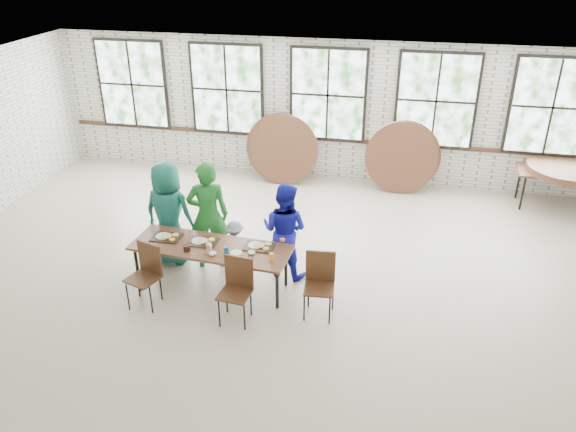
% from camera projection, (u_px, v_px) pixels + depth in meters
% --- Properties ---
extents(room, '(12.00, 12.00, 12.00)m').
position_uv_depth(room, '(328.00, 97.00, 11.72)').
color(room, '#BCAE95').
rests_on(room, ground).
extents(dining_table, '(2.45, 0.98, 0.74)m').
position_uv_depth(dining_table, '(211.00, 249.00, 8.37)').
color(dining_table, brown).
rests_on(dining_table, ground).
extents(chair_near_left, '(0.53, 0.52, 0.95)m').
position_uv_depth(chair_near_left, '(146.00, 269.00, 8.12)').
color(chair_near_left, '#472A17').
rests_on(chair_near_left, ground).
extents(chair_near_right, '(0.46, 0.45, 0.95)m').
position_uv_depth(chair_near_right, '(237.00, 284.00, 7.78)').
color(chair_near_right, '#472A17').
rests_on(chair_near_right, ground).
extents(chair_spare, '(0.45, 0.44, 0.95)m').
position_uv_depth(chair_spare, '(320.00, 278.00, 7.91)').
color(chair_spare, '#472A17').
rests_on(chair_spare, ground).
extents(adult_teal, '(0.90, 0.63, 1.74)m').
position_uv_depth(adult_teal, '(169.00, 214.00, 9.02)').
color(adult_teal, '#175B4E').
rests_on(adult_teal, ground).
extents(adult_green, '(0.77, 0.63, 1.81)m').
position_uv_depth(adult_green, '(208.00, 216.00, 8.89)').
color(adult_green, '#1A6120').
rests_on(adult_green, ground).
extents(toddler, '(0.62, 0.49, 0.84)m').
position_uv_depth(toddler, '(235.00, 245.00, 9.03)').
color(toddler, '#16133C').
rests_on(toddler, ground).
extents(adult_blue, '(0.88, 0.76, 1.56)m').
position_uv_depth(adult_blue, '(285.00, 230.00, 8.71)').
color(adult_blue, '#1719A2').
rests_on(adult_blue, ground).
extents(storage_table, '(1.83, 0.83, 0.74)m').
position_uv_depth(storage_table, '(566.00, 175.00, 10.91)').
color(storage_table, brown).
rests_on(storage_table, ground).
extents(tabletop_clutter, '(1.98, 0.63, 0.11)m').
position_uv_depth(tabletop_clutter, '(218.00, 247.00, 8.28)').
color(tabletop_clutter, black).
rests_on(tabletop_clutter, dining_table).
extents(round_tops_stacked, '(1.50, 1.50, 0.13)m').
position_uv_depth(round_tops_stacked, '(567.00, 170.00, 10.86)').
color(round_tops_stacked, brown).
rests_on(round_tops_stacked, storage_table).
extents(round_tops_leaning, '(4.14, 0.49, 1.49)m').
position_uv_depth(round_tops_leaning, '(341.00, 153.00, 11.86)').
color(round_tops_leaning, brown).
rests_on(round_tops_leaning, ground).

